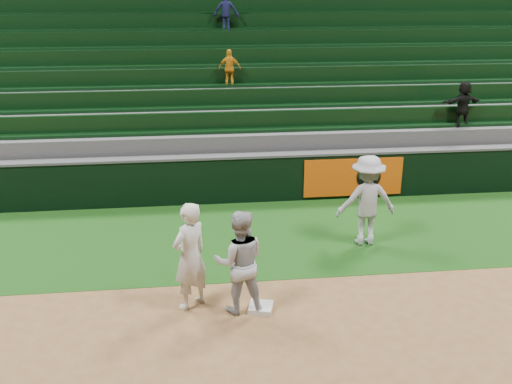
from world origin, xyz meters
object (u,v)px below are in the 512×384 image
at_px(first_baseman, 190,256).
at_px(base_coach, 367,200).
at_px(baserunner, 240,262).
at_px(first_base, 261,307).

bearing_deg(first_baseman, base_coach, 168.97).
bearing_deg(first_baseman, baserunner, 124.21).
height_order(baserunner, base_coach, base_coach).
height_order(first_baseman, baserunner, first_baseman).
relative_size(first_base, baserunner, 0.22).
relative_size(first_baseman, base_coach, 0.98).
relative_size(baserunner, base_coach, 0.93).
relative_size(first_base, first_baseman, 0.21).
bearing_deg(first_baseman, first_base, 126.32).
bearing_deg(base_coach, baserunner, 37.62).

